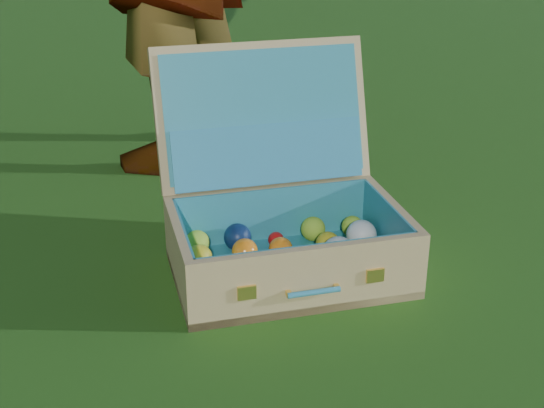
{
  "coord_description": "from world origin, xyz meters",
  "views": [
    {
      "loc": [
        -0.94,
        -1.1,
        0.89
      ],
      "look_at": [
        -0.04,
        0.24,
        0.16
      ],
      "focal_mm": 50.0,
      "sensor_mm": 36.0,
      "label": 1
    }
  ],
  "objects": [
    {
      "name": "suitcase",
      "position": [
        -0.01,
        0.25,
        0.14
      ],
      "size": [
        0.67,
        0.65,
        0.49
      ],
      "rotation": [
        0.0,
        0.0,
        -0.34
      ],
      "color": "tan",
      "rests_on": "ground"
    },
    {
      "name": "ground",
      "position": [
        0.0,
        0.0,
        0.0
      ],
      "size": [
        60.0,
        60.0,
        0.0
      ],
      "primitive_type": "plane",
      "color": "#215114",
      "rests_on": "ground"
    }
  ]
}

